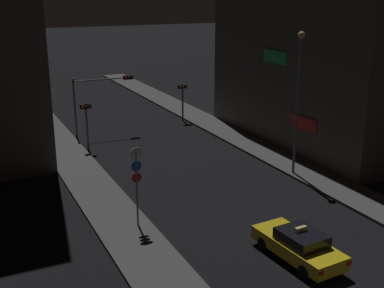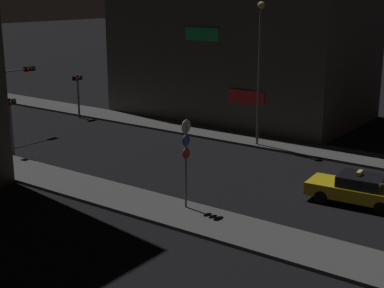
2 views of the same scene
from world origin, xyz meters
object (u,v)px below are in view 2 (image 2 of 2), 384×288
sign_pole_left (186,155)px  taxi (357,189)px  traffic_light_left_kerb (10,115)px  traffic_light_overhead (0,88)px  street_lamp_near_block (260,58)px  traffic_light_right_kerb (78,87)px

sign_pole_left → taxi: bearing=-48.5°
taxi → traffic_light_left_kerb: bearing=102.4°
traffic_light_overhead → street_lamp_near_block: (8.50, -14.36, 2.13)m
street_lamp_near_block → taxi: bearing=-125.2°
traffic_light_right_kerb → sign_pole_left: 21.33m
taxi → sign_pole_left: bearing=131.5°
taxi → sign_pole_left: (-5.27, 5.95, 1.89)m
taxi → traffic_light_left_kerb: traffic_light_left_kerb is taller
taxi → traffic_light_overhead: size_ratio=0.92×
traffic_light_left_kerb → traffic_light_right_kerb: (9.85, 4.79, -0.11)m
taxi → street_lamp_near_block: size_ratio=0.52×
taxi → traffic_light_right_kerb: 25.01m
traffic_light_overhead → traffic_light_right_kerb: traffic_light_overhead is taller
traffic_light_left_kerb → traffic_light_right_kerb: size_ratio=1.05×
traffic_light_left_kerb → taxi: bearing=-77.6°
traffic_light_right_kerb → street_lamp_near_block: 15.87m
traffic_light_left_kerb → street_lamp_near_block: (10.52, -10.74, 3.10)m
taxi → traffic_light_overhead: (-2.29, 23.16, 2.78)m
taxi → traffic_light_right_kerb: traffic_light_right_kerb is taller
taxi → traffic_light_left_kerb: size_ratio=1.29×
sign_pole_left → street_lamp_near_block: size_ratio=0.46×
traffic_light_right_kerb → street_lamp_near_block: bearing=-87.6°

